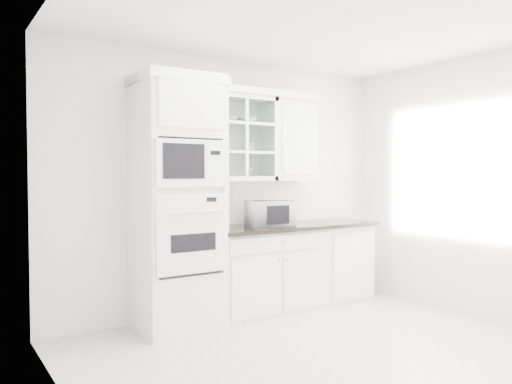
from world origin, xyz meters
TOP-DOWN VIEW (x-y plane):
  - ground at (0.00, 0.00)m, footprint 4.00×3.50m
  - room_shell at (0.00, 0.43)m, footprint 4.00×3.50m
  - oven_column at (-0.75, 1.42)m, footprint 0.76×0.68m
  - base_cabinet_run at (0.28, 1.45)m, footprint 1.32×0.67m
  - extra_base_cabinet at (1.28, 1.45)m, footprint 0.72×0.67m
  - upper_cabinet_glass at (0.03, 1.58)m, footprint 0.80×0.33m
  - upper_cabinet_solid at (0.71, 1.58)m, footprint 0.55×0.33m
  - crown_molding at (-0.07, 1.56)m, footprint 2.14×0.38m
  - countertop_microwave at (0.31, 1.41)m, footprint 0.55×0.49m
  - bowl_a at (-0.11, 1.58)m, footprint 0.28×0.28m
  - bowl_b at (0.14, 1.60)m, footprint 0.22×0.22m
  - cup_a at (-0.16, 1.58)m, footprint 0.13×0.13m
  - cup_b at (0.18, 1.60)m, footprint 0.14×0.14m

SIDE VIEW (x-z plane):
  - ground at x=0.00m, z-range 0.00..0.01m
  - base_cabinet_run at x=0.28m, z-range 0.00..0.92m
  - extra_base_cabinet at x=1.28m, z-range 0.00..0.92m
  - countertop_microwave at x=0.31m, z-range 0.92..1.19m
  - oven_column at x=-0.75m, z-range 0.00..2.40m
  - cup_a at x=-0.16m, z-range 1.71..1.80m
  - cup_b at x=0.18m, z-range 1.71..1.81m
  - room_shell at x=0.00m, z-range 0.43..3.13m
  - upper_cabinet_glass at x=0.03m, z-range 1.40..2.30m
  - upper_cabinet_solid at x=0.71m, z-range 1.40..2.30m
  - bowl_a at x=-0.11m, z-range 2.01..2.07m
  - bowl_b at x=0.14m, z-range 2.01..2.08m
  - crown_molding at x=-0.07m, z-range 2.30..2.37m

